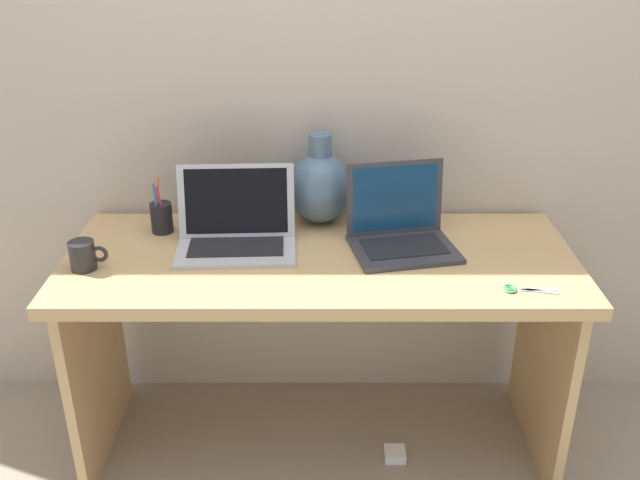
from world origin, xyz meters
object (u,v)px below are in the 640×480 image
green_vase (320,186)px  power_brick (395,454)px  coffee_mug (84,255)px  scissors (520,289)px  laptop_left (236,226)px  laptop_right (399,225)px  pen_cup (161,217)px

green_vase → power_brick: green_vase is taller
coffee_mug → power_brick: bearing=0.8°
coffee_mug → scissors: size_ratio=0.76×
laptop_left → power_brick: (0.51, -0.15, -0.78)m
green_vase → power_brick: (0.25, -0.33, -0.84)m
laptop_left → power_brick: laptop_left is taller
laptop_right → pen_cup: (-0.76, 0.09, -0.01)m
pen_cup → laptop_right: bearing=-6.9°
pen_cup → scissors: (1.06, -0.38, -0.05)m
green_vase → scissors: green_vase is taller
coffee_mug → scissors: bearing=-5.9°
laptop_left → laptop_right: bearing=0.9°
scissors → laptop_right: bearing=136.2°
laptop_left → scissors: laptop_left is taller
green_vase → scissors: (0.55, -0.47, -0.12)m
pen_cup → scissors: bearing=-19.9°
coffee_mug → power_brick: size_ratio=1.60×
laptop_right → coffee_mug: bearing=-169.9°
power_brick → coffee_mug: bearing=-179.2°
laptop_right → green_vase: green_vase is taller
laptop_right → scissors: (0.31, -0.29, -0.06)m
green_vase → power_brick: size_ratio=4.30×
power_brick → laptop_right: bearing=92.6°
laptop_left → green_vase: size_ratio=1.23×
coffee_mug → laptop_left: bearing=20.4°
pen_cup → green_vase: bearing=9.5°
laptop_left → pen_cup: size_ratio=2.02×
laptop_right → green_vase: size_ratio=1.17×
scissors → power_brick: scissors is taller
coffee_mug → power_brick: 1.20m
green_vase → power_brick: bearing=-52.6°
power_brick → pen_cup: bearing=162.2°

